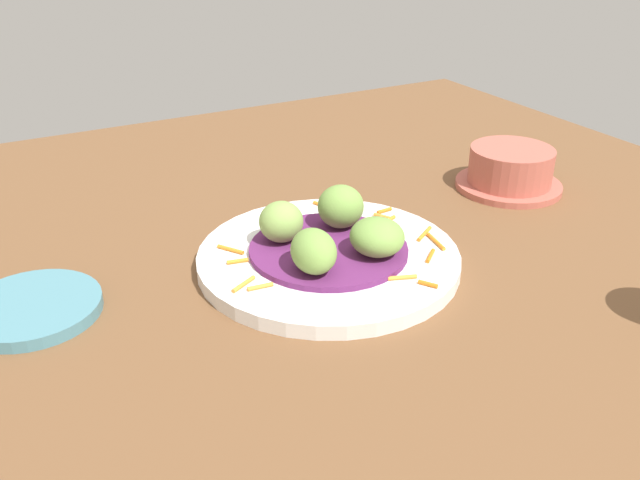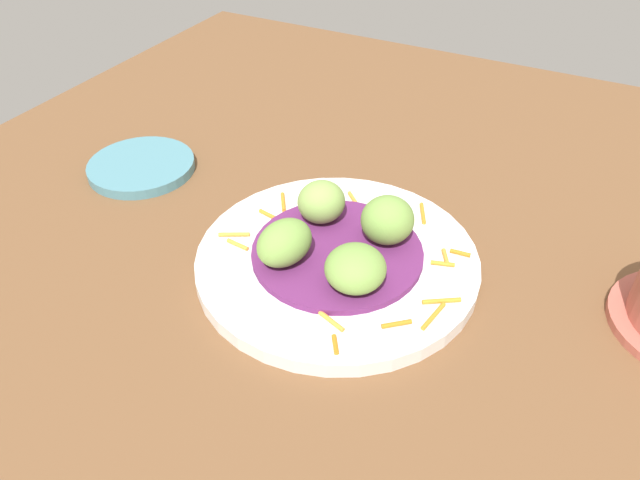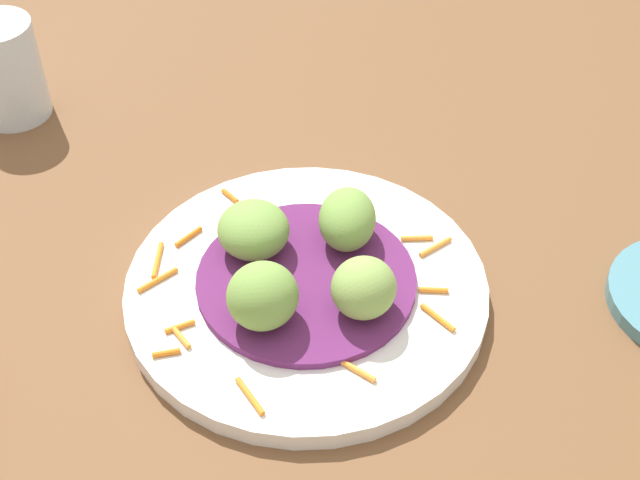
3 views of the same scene
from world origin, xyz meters
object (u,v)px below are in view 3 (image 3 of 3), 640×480
at_px(guac_scoop_left, 252,230).
at_px(guac_scoop_right, 364,288).
at_px(guac_scoop_center, 260,296).
at_px(water_glass, 5,70).
at_px(main_plate, 306,290).
at_px(guac_scoop_back, 347,219).

relative_size(guac_scoop_left, guac_scoop_right, 1.16).
bearing_deg(guac_scoop_left, guac_scoop_center, -0.43).
bearing_deg(guac_scoop_left, water_glass, -139.26).
relative_size(main_plate, guac_scoop_back, 4.71).
relative_size(main_plate, guac_scoop_center, 5.30).
height_order(guac_scoop_center, guac_scoop_right, guac_scoop_center).
bearing_deg(guac_scoop_left, main_plate, 44.57).
bearing_deg(main_plate, guac_scoop_center, -45.43).
relative_size(main_plate, guac_scoop_right, 5.62).
height_order(guac_scoop_left, guac_scoop_center, guac_scoop_center).
bearing_deg(guac_scoop_center, main_plate, 134.57).
xyz_separation_m(guac_scoop_left, guac_scoop_back, (0.00, 0.07, 0.00)).
xyz_separation_m(guac_scoop_left, guac_scoop_center, (0.07, -0.00, 0.00)).
relative_size(guac_scoop_back, water_glass, 0.61).
distance_m(guac_scoop_center, water_glass, 0.36).
bearing_deg(guac_scoop_back, water_glass, -130.68).
relative_size(guac_scoop_left, guac_scoop_back, 0.98).
bearing_deg(guac_scoop_right, water_glass, -138.32).
relative_size(guac_scoop_center, guac_scoop_right, 1.06).
bearing_deg(guac_scoop_back, guac_scoop_center, -45.43).
height_order(guac_scoop_left, guac_scoop_right, guac_scoop_right).
bearing_deg(guac_scoop_left, guac_scoop_back, 89.57).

